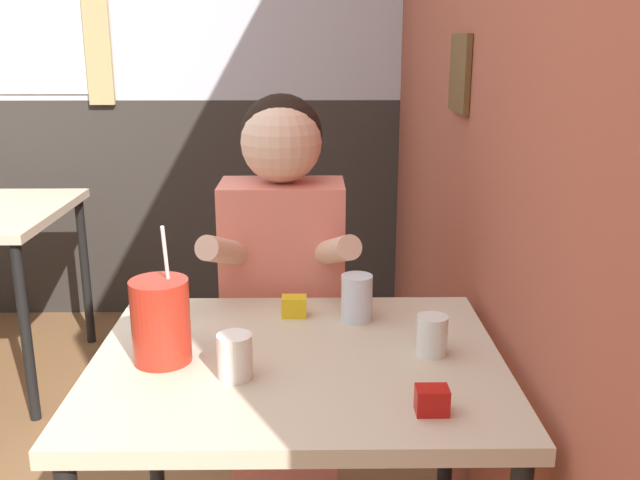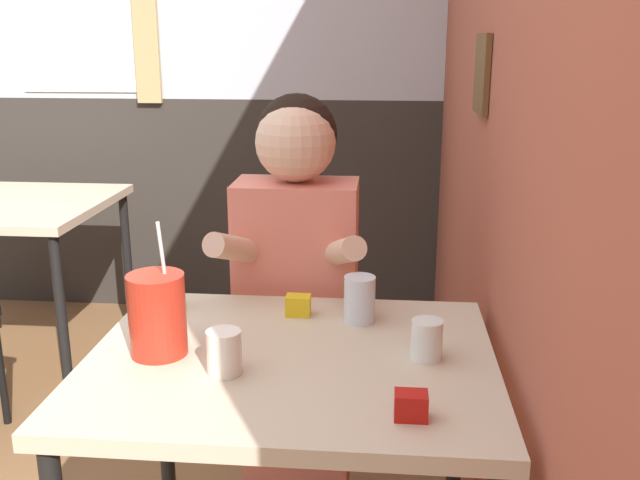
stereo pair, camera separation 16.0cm
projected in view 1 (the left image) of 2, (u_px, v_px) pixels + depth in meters
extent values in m
cube|color=#9E4C38|center=(458.00, 52.00, 2.25)|extent=(0.06, 4.39, 2.70)
cube|color=brown|center=(460.00, 73.00, 2.03)|extent=(0.02, 0.22, 0.22)
cube|color=#332D28|center=(120.00, 209.00, 3.63)|extent=(5.83, 0.06, 1.10)
cube|color=white|center=(19.00, 3.00, 3.32)|extent=(0.59, 0.01, 0.84)
cube|color=tan|center=(94.00, 3.00, 3.31)|extent=(0.12, 0.02, 0.94)
cube|color=beige|center=(298.00, 364.00, 1.53)|extent=(0.88, 0.72, 0.04)
cylinder|color=black|center=(154.00, 437.00, 1.94)|extent=(0.04, 0.04, 0.70)
cylinder|color=black|center=(447.00, 435.00, 1.95)|extent=(0.04, 0.04, 0.70)
cylinder|color=black|center=(26.00, 334.00, 2.61)|extent=(0.04, 0.04, 0.70)
cylinder|color=black|center=(85.00, 272.00, 3.30)|extent=(0.04, 0.04, 0.70)
cube|color=#EA7F6B|center=(286.00, 436.00, 2.15)|extent=(0.31, 0.20, 0.47)
cube|color=#EA7F6B|center=(283.00, 278.00, 2.01)|extent=(0.34, 0.20, 0.55)
sphere|color=black|center=(281.00, 135.00, 1.93)|extent=(0.22, 0.22, 0.22)
sphere|color=beige|center=(281.00, 142.00, 1.91)|extent=(0.22, 0.22, 0.22)
cylinder|color=beige|center=(228.00, 251.00, 1.84)|extent=(0.14, 0.27, 0.15)
cylinder|color=beige|center=(333.00, 251.00, 1.85)|extent=(0.14, 0.27, 0.15)
cylinder|color=#B22819|center=(161.00, 321.00, 1.49)|extent=(0.12, 0.12, 0.18)
cylinder|color=white|center=(166.00, 257.00, 1.45)|extent=(0.01, 0.04, 0.14)
cylinder|color=silver|center=(160.00, 296.00, 1.74)|extent=(0.07, 0.07, 0.10)
cylinder|color=silver|center=(432.00, 335.00, 1.53)|extent=(0.07, 0.07, 0.09)
cylinder|color=silver|center=(235.00, 356.00, 1.42)|extent=(0.07, 0.07, 0.09)
cylinder|color=silver|center=(357.00, 298.00, 1.71)|extent=(0.08, 0.08, 0.11)
cube|color=#B7140F|center=(432.00, 400.00, 1.29)|extent=(0.06, 0.04, 0.05)
cube|color=yellow|center=(294.00, 306.00, 1.75)|extent=(0.06, 0.04, 0.05)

